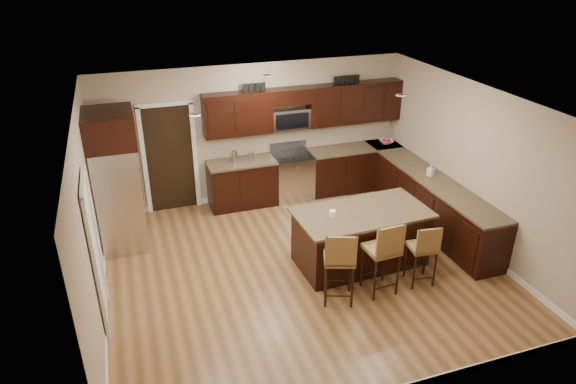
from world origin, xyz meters
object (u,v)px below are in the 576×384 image
object	(u,v)px
stool_left	(340,260)
stool_right	(424,248)
range	(292,176)
stool_mid	(384,250)
refrigerator	(117,180)
island	(360,239)

from	to	relation	value
stool_left	stool_right	bearing A→B (deg)	20.01
range	stool_mid	world-z (taller)	stool_mid
range	stool_left	xyz separation A→B (m)	(-0.49, -3.44, 0.25)
stool_mid	refrigerator	xyz separation A→B (m)	(-3.50, 2.65, 0.47)
stool_left	island	bearing A→B (deg)	68.36
island	stool_mid	size ratio (longest dim) A/B	1.80
island	stool_left	size ratio (longest dim) A/B	1.84
stool_left	stool_mid	world-z (taller)	stool_mid
stool_right	refrigerator	world-z (taller)	refrigerator
range	stool_left	distance (m)	3.48
range	refrigerator	size ratio (longest dim) A/B	0.47
island	refrigerator	bearing A→B (deg)	150.72
stool_left	stool_right	xyz separation A→B (m)	(1.36, 0.00, -0.09)
stool_left	stool_right	world-z (taller)	stool_left
range	refrigerator	distance (m)	3.47
island	stool_mid	bearing A→B (deg)	-96.30
range	stool_mid	size ratio (longest dim) A/B	0.94
range	stool_mid	bearing A→B (deg)	-86.66
island	stool_mid	world-z (taller)	stool_mid
refrigerator	range	bearing A→B (deg)	13.55
stool_left	refrigerator	world-z (taller)	refrigerator
refrigerator	stool_right	bearing A→B (deg)	-32.29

